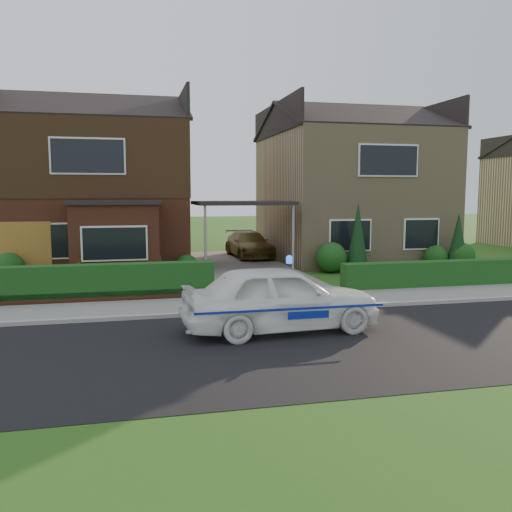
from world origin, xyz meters
name	(u,v)px	position (x,y,z in m)	size (l,w,h in m)	color
ground	(349,342)	(0.00, 0.00, 0.00)	(120.00, 120.00, 0.00)	#295215
road	(349,342)	(0.00, 0.00, 0.00)	(60.00, 6.00, 0.02)	black
kerb	(304,309)	(0.00, 3.05, 0.06)	(60.00, 0.16, 0.12)	#9E9993
sidewalk	(292,302)	(0.00, 4.10, 0.05)	(60.00, 2.00, 0.10)	slate
driveway	(243,268)	(0.00, 11.00, 0.06)	(3.80, 12.00, 0.12)	#666059
house_left	(96,176)	(-5.78, 13.90, 3.81)	(7.50, 9.53, 7.25)	brown
house_right	(349,181)	(5.80, 13.99, 3.66)	(7.50, 8.06, 7.25)	tan
carport_link	(243,204)	(0.00, 10.95, 2.66)	(3.80, 3.00, 2.77)	black
garage_door	(19,252)	(-8.25, 9.96, 1.05)	(2.20, 0.10, 2.10)	brown
dwarf_wall	(81,298)	(-5.80, 5.30, 0.18)	(7.70, 0.25, 0.36)	brown
hedge_left	(82,303)	(-5.80, 5.45, 0.00)	(7.50, 0.55, 0.90)	#133C15
hedge_right	(450,288)	(5.80, 5.35, 0.00)	(7.50, 0.55, 0.80)	#133C15
shrub_left_far	(9,268)	(-8.50, 9.50, 0.54)	(1.08, 1.08, 1.08)	#133C15
shrub_left_mid	(143,262)	(-4.00, 9.30, 0.66)	(1.32, 1.32, 1.32)	#133C15
shrub_left_near	(187,266)	(-2.40, 9.60, 0.42)	(0.84, 0.84, 0.84)	#133C15
shrub_right_near	(331,257)	(3.20, 9.40, 0.60)	(1.20, 1.20, 1.20)	#133C15
shrub_right_mid	(436,257)	(7.80, 9.50, 0.48)	(0.96, 0.96, 0.96)	#133C15
shrub_right_far	(462,256)	(8.80, 9.20, 0.54)	(1.08, 1.08, 1.08)	#133C15
conifer_a	(358,239)	(4.20, 9.20, 1.30)	(0.90, 0.90, 2.60)	black
conifer_b	(458,242)	(8.60, 9.20, 1.10)	(0.90, 0.90, 2.20)	black
police_car	(280,298)	(-1.18, 1.20, 0.75)	(4.07, 4.54, 1.67)	white
driveway_car	(249,244)	(1.00, 14.30, 0.71)	(1.65, 4.05, 1.18)	brown
potted_plant_a	(101,279)	(-5.36, 7.48, 0.36)	(0.38, 0.26, 0.73)	gray
potted_plant_b	(75,275)	(-6.23, 8.29, 0.41)	(0.36, 0.45, 0.82)	gray
potted_plant_c	(138,281)	(-4.21, 6.43, 0.42)	(0.47, 0.47, 0.84)	gray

